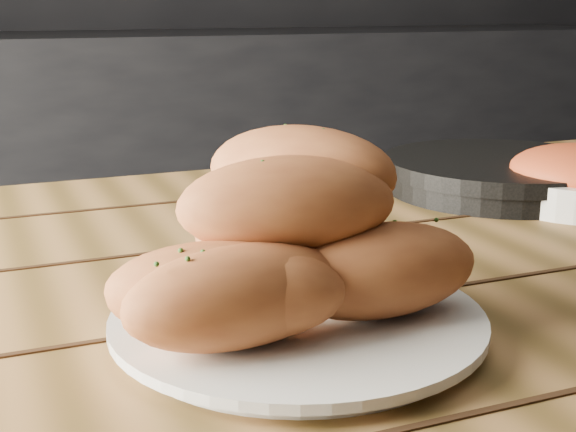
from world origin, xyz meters
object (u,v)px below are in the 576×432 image
object	(u,v)px
plate	(298,323)
bread_rolls	(283,247)
table	(414,342)
skillet	(501,174)

from	to	relation	value
plate	bread_rolls	size ratio (longest dim) A/B	0.98
table	plate	size ratio (longest dim) A/B	4.77
plate	bread_rolls	bearing A→B (deg)	-171.17
plate	skillet	world-z (taller)	skillet
table	bread_rolls	size ratio (longest dim) A/B	4.66
skillet	bread_rolls	bearing A→B (deg)	-143.12
plate	bread_rolls	distance (m)	0.06
bread_rolls	skillet	size ratio (longest dim) A/B	0.68
bread_rolls	table	bearing A→B (deg)	35.21
bread_rolls	skillet	xyz separation A→B (m)	(0.46, 0.34, -0.05)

